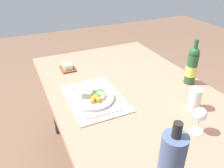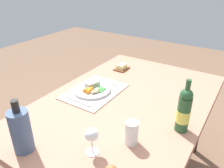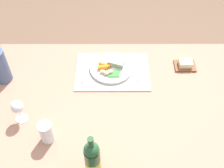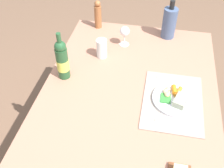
% 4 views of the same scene
% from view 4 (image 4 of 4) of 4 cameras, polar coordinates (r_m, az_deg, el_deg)
% --- Properties ---
extents(ground_plane, '(8.00, 8.00, 0.00)m').
position_cam_4_polar(ground_plane, '(2.16, 2.55, -16.88)').
color(ground_plane, brown).
extents(dining_table, '(1.54, 1.01, 0.76)m').
position_cam_4_polar(dining_table, '(1.60, 3.31, -4.28)').
color(dining_table, '#B0765D').
rests_on(dining_table, ground_plane).
extents(placemat, '(0.46, 0.33, 0.01)m').
position_cam_4_polar(placemat, '(1.55, 12.55, -3.51)').
color(placemat, gray).
rests_on(placemat, dining_table).
extents(dinner_plate, '(0.27, 0.27, 0.05)m').
position_cam_4_polar(dinner_plate, '(1.55, 13.27, -2.97)').
color(dinner_plate, white).
rests_on(dinner_plate, placemat).
extents(fork, '(0.01, 0.19, 0.00)m').
position_cam_4_polar(fork, '(1.45, 12.77, -7.82)').
color(fork, silver).
rests_on(fork, placemat).
extents(knife, '(0.03, 0.22, 0.00)m').
position_cam_4_polar(knife, '(1.68, 13.11, 0.86)').
color(knife, silver).
rests_on(knife, placemat).
extents(cooler_bottle, '(0.10, 0.10, 0.28)m').
position_cam_4_polar(cooler_bottle, '(2.00, 11.91, 12.47)').
color(cooler_bottle, '#495C7F').
rests_on(cooler_bottle, dining_table).
extents(pepper_mill, '(0.05, 0.05, 0.21)m').
position_cam_4_polar(pepper_mill, '(2.08, -2.97, 14.24)').
color(pepper_mill, '#A06036').
rests_on(pepper_mill, dining_table).
extents(wine_glass, '(0.07, 0.07, 0.14)m').
position_cam_4_polar(wine_glass, '(1.88, 2.68, 10.80)').
color(wine_glass, white).
rests_on(wine_glass, dining_table).
extents(water_tumbler, '(0.07, 0.07, 0.13)m').
position_cam_4_polar(water_tumbler, '(1.80, -2.16, 7.26)').
color(water_tumbler, silver).
rests_on(water_tumbler, dining_table).
extents(wine_bottle, '(0.07, 0.07, 0.31)m').
position_cam_4_polar(wine_bottle, '(1.62, -10.37, 4.97)').
color(wine_bottle, '#25532E').
rests_on(wine_bottle, dining_table).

